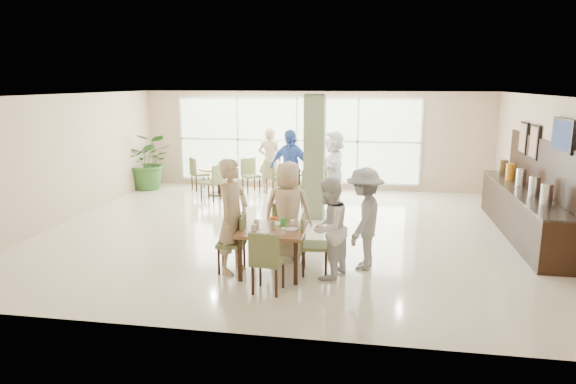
% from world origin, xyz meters
% --- Properties ---
extents(ground, '(10.00, 10.00, 0.00)m').
position_xyz_m(ground, '(0.00, 0.00, 0.00)').
color(ground, beige).
rests_on(ground, ground).
extents(room_shell, '(10.00, 10.00, 10.00)m').
position_xyz_m(room_shell, '(0.00, 0.00, 1.70)').
color(room_shell, white).
rests_on(room_shell, ground).
extents(window_bank, '(7.00, 0.04, 7.00)m').
position_xyz_m(window_bank, '(-0.50, 4.46, 1.40)').
color(window_bank, silver).
rests_on(window_bank, ground).
extents(column, '(0.45, 0.45, 2.80)m').
position_xyz_m(column, '(0.40, 1.20, 1.40)').
color(column, '#727F58').
rests_on(column, ground).
extents(main_table, '(1.04, 1.04, 0.75)m').
position_xyz_m(main_table, '(0.16, -2.39, 0.67)').
color(main_table, brown).
rests_on(main_table, ground).
extents(round_table_left, '(1.11, 1.11, 0.75)m').
position_xyz_m(round_table_left, '(-2.48, 3.25, 0.58)').
color(round_table_left, brown).
rests_on(round_table_left, ground).
extents(round_table_right, '(1.15, 1.15, 0.75)m').
position_xyz_m(round_table_right, '(-0.24, 3.12, 0.58)').
color(round_table_right, brown).
rests_on(round_table_right, ground).
extents(chairs_main_table, '(1.85, 2.01, 0.95)m').
position_xyz_m(chairs_main_table, '(0.19, -2.38, 0.47)').
color(chairs_main_table, '#626C3B').
rests_on(chairs_main_table, ground).
extents(chairs_table_left, '(2.15, 1.78, 0.95)m').
position_xyz_m(chairs_table_left, '(-2.44, 3.26, 0.47)').
color(chairs_table_left, '#626C3B').
rests_on(chairs_table_left, ground).
extents(chairs_table_right, '(1.96, 1.85, 0.95)m').
position_xyz_m(chairs_table_right, '(-0.23, 3.05, 0.47)').
color(chairs_table_right, '#626C3B').
rests_on(chairs_table_right, ground).
extents(tabletop_clutter, '(0.75, 0.73, 0.21)m').
position_xyz_m(tabletop_clutter, '(0.18, -2.40, 0.81)').
color(tabletop_clutter, white).
rests_on(tabletop_clutter, main_table).
extents(buffet_counter, '(0.64, 4.70, 1.95)m').
position_xyz_m(buffet_counter, '(4.70, 0.51, 0.55)').
color(buffet_counter, black).
rests_on(buffet_counter, ground).
extents(wall_tv, '(0.06, 1.00, 0.58)m').
position_xyz_m(wall_tv, '(4.94, -0.60, 2.15)').
color(wall_tv, black).
rests_on(wall_tv, ground).
extents(framed_art_a, '(0.05, 0.55, 0.70)m').
position_xyz_m(framed_art_a, '(4.95, 1.00, 1.85)').
color(framed_art_a, black).
rests_on(framed_art_a, ground).
extents(framed_art_b, '(0.05, 0.55, 0.70)m').
position_xyz_m(framed_art_b, '(4.95, 1.80, 1.85)').
color(framed_art_b, black).
rests_on(framed_art_b, ground).
extents(potted_plant, '(1.63, 1.63, 1.63)m').
position_xyz_m(potted_plant, '(-4.69, 3.63, 0.81)').
color(potted_plant, '#2D5A24').
rests_on(potted_plant, ground).
extents(teen_left, '(0.63, 0.78, 1.87)m').
position_xyz_m(teen_left, '(-0.50, -2.42, 0.93)').
color(teen_left, tan).
rests_on(teen_left, ground).
extents(teen_far, '(0.85, 0.47, 1.73)m').
position_xyz_m(teen_far, '(0.27, -1.62, 0.86)').
color(teen_far, tan).
rests_on(teen_far, ground).
extents(teen_right, '(0.86, 0.96, 1.62)m').
position_xyz_m(teen_right, '(1.05, -2.42, 0.81)').
color(teen_right, white).
rests_on(teen_right, ground).
extents(teen_standing, '(0.85, 1.21, 1.70)m').
position_xyz_m(teen_standing, '(1.59, -1.90, 0.85)').
color(teen_standing, '#949496').
rests_on(teen_standing, ground).
extents(adult_a, '(1.28, 1.00, 1.93)m').
position_xyz_m(adult_a, '(-0.32, 2.17, 0.96)').
color(adult_a, '#426AC8').
rests_on(adult_a, ground).
extents(adult_b, '(1.03, 1.81, 1.83)m').
position_xyz_m(adult_b, '(0.69, 3.00, 0.92)').
color(adult_b, white).
rests_on(adult_b, ground).
extents(adult_standing, '(0.68, 0.45, 1.82)m').
position_xyz_m(adult_standing, '(-1.14, 3.70, 0.91)').
color(adult_standing, tan).
rests_on(adult_standing, ground).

